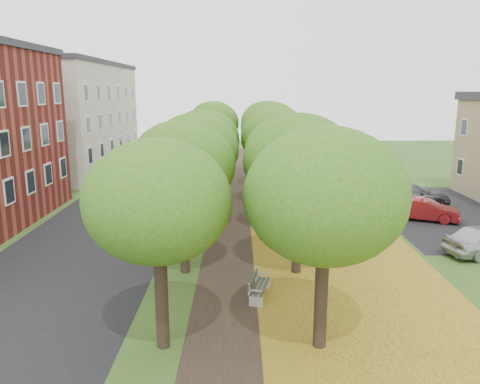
{
  "coord_description": "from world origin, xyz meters",
  "views": [
    {
      "loc": [
        0.13,
        -13.05,
        7.71
      ],
      "look_at": [
        0.19,
        10.8,
        2.5
      ],
      "focal_mm": 35.0,
      "sensor_mm": 36.0,
      "label": 1
    }
  ],
  "objects_px": {
    "bench": "(259,286)",
    "car_grey": "(412,194)",
    "car_red": "(424,210)",
    "car_white": "(387,189)"
  },
  "relations": [
    {
      "from": "car_red",
      "to": "car_white",
      "type": "distance_m",
      "value": 6.31
    },
    {
      "from": "bench",
      "to": "car_red",
      "type": "height_order",
      "value": "car_red"
    },
    {
      "from": "car_red",
      "to": "car_grey",
      "type": "relative_size",
      "value": 0.8
    },
    {
      "from": "car_white",
      "to": "car_grey",
      "type": "bearing_deg",
      "value": -158.7
    },
    {
      "from": "car_grey",
      "to": "car_red",
      "type": "bearing_deg",
      "value": -176.31
    },
    {
      "from": "bench",
      "to": "car_grey",
      "type": "height_order",
      "value": "car_grey"
    },
    {
      "from": "car_white",
      "to": "bench",
      "type": "bearing_deg",
      "value": 148.58
    },
    {
      "from": "bench",
      "to": "car_white",
      "type": "height_order",
      "value": "car_white"
    },
    {
      "from": "car_red",
      "to": "car_white",
      "type": "xyz_separation_m",
      "value": [
        -0.33,
        6.3,
        -0.04
      ]
    },
    {
      "from": "bench",
      "to": "car_grey",
      "type": "relative_size",
      "value": 0.38
    }
  ]
}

